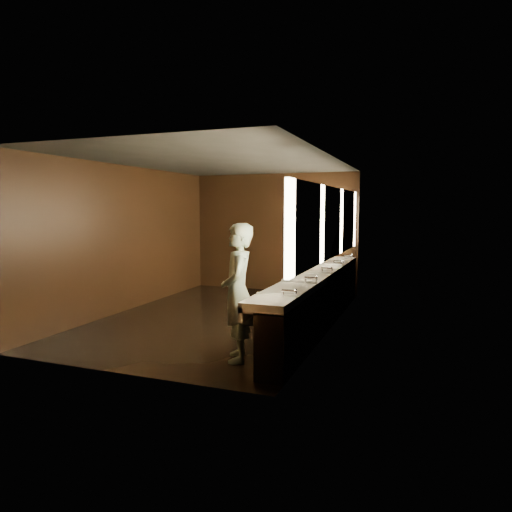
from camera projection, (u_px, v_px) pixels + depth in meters
The scene contains 10 objects.
floor at pixel (222, 317), 8.30m from camera, with size 6.00×6.00×0.00m, color black.
ceiling at pixel (221, 162), 8.01m from camera, with size 4.00×6.00×0.02m, color #2D2D2B.
wall_back at pixel (274, 233), 10.95m from camera, with size 4.00×0.02×2.80m, color black.
wall_front at pixel (114, 258), 5.36m from camera, with size 4.00×0.02×2.80m, color black.
wall_left at pixel (128, 238), 8.85m from camera, with size 0.02×6.00×2.80m, color black.
wall_right at pixel (333, 244), 7.46m from camera, with size 0.02×6.00×2.80m, color black.
sink_counter at pixel (319, 297), 7.62m from camera, with size 0.55×5.40×1.01m.
mirror_band at pixel (332, 223), 7.43m from camera, with size 0.06×5.03×1.15m.
person at pixel (238, 292), 5.90m from camera, with size 0.65×0.43×1.80m, color #7DB6BB.
trash_bin at pixel (291, 321), 6.86m from camera, with size 0.37×0.37×0.57m, color black.
Camera 1 is at (3.44, -7.40, 1.98)m, focal length 32.00 mm.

